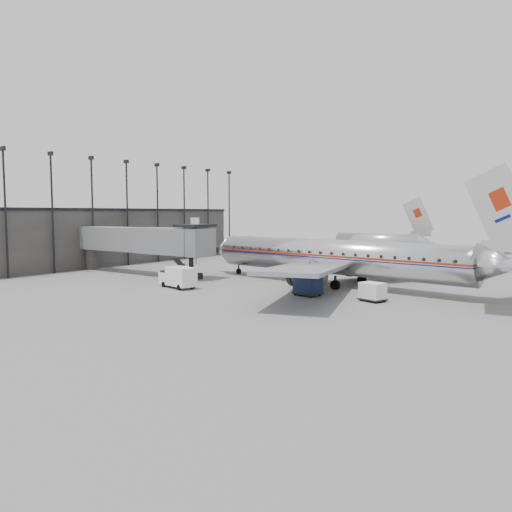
{
  "coord_description": "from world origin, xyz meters",
  "views": [
    {
      "loc": [
        29.45,
        -38.8,
        7.69
      ],
      "look_at": [
        0.03,
        3.26,
        3.2
      ],
      "focal_mm": 35.0,
      "sensor_mm": 36.0,
      "label": 1
    }
  ],
  "objects_px": {
    "airliner": "(339,257)",
    "baggage_cart_navy": "(308,285)",
    "baggage_cart_white": "(372,291)",
    "service_van": "(178,277)",
    "ramp_worker": "(184,271)"
  },
  "relations": [
    {
      "from": "service_van",
      "to": "baggage_cart_white",
      "type": "height_order",
      "value": "service_van"
    },
    {
      "from": "baggage_cart_navy",
      "to": "baggage_cart_white",
      "type": "distance_m",
      "value": 6.08
    },
    {
      "from": "airliner",
      "to": "service_van",
      "type": "distance_m",
      "value": 16.91
    },
    {
      "from": "baggage_cart_navy",
      "to": "baggage_cart_white",
      "type": "height_order",
      "value": "baggage_cart_navy"
    },
    {
      "from": "baggage_cart_navy",
      "to": "ramp_worker",
      "type": "distance_m",
      "value": 17.1
    },
    {
      "from": "baggage_cart_navy",
      "to": "baggage_cart_white",
      "type": "xyz_separation_m",
      "value": [
        6.05,
        0.63,
        -0.11
      ]
    },
    {
      "from": "airliner",
      "to": "ramp_worker",
      "type": "relative_size",
      "value": 19.67
    },
    {
      "from": "service_van",
      "to": "baggage_cart_white",
      "type": "relative_size",
      "value": 1.98
    },
    {
      "from": "airliner",
      "to": "baggage_cart_navy",
      "type": "xyz_separation_m",
      "value": [
        0.45,
        -7.53,
        -2.0
      ]
    },
    {
      "from": "service_van",
      "to": "baggage_cart_navy",
      "type": "xyz_separation_m",
      "value": [
        13.25,
        3.36,
        -0.16
      ]
    },
    {
      "from": "service_van",
      "to": "airliner",
      "type": "bearing_deg",
      "value": 53.69
    },
    {
      "from": "airliner",
      "to": "baggage_cart_navy",
      "type": "distance_m",
      "value": 7.81
    },
    {
      "from": "baggage_cart_navy",
      "to": "ramp_worker",
      "type": "xyz_separation_m",
      "value": [
        -17.03,
        1.63,
        -0.03
      ]
    },
    {
      "from": "service_van",
      "to": "ramp_worker",
      "type": "bearing_deg",
      "value": 140.44
    },
    {
      "from": "airliner",
      "to": "baggage_cart_white",
      "type": "bearing_deg",
      "value": -39.61
    }
  ]
}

